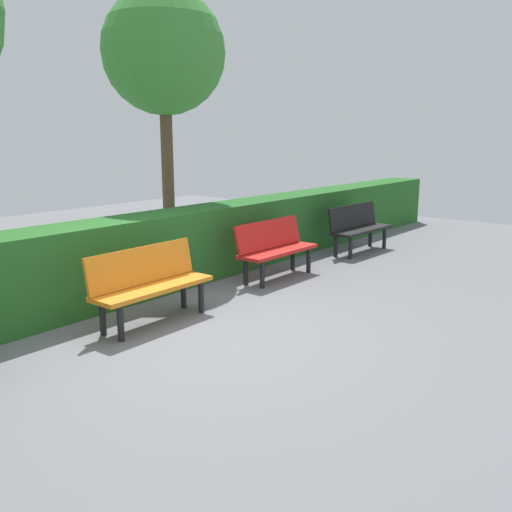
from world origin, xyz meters
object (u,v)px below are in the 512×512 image
at_px(bench_red, 275,246).
at_px(tree_near, 164,54).
at_px(bench_black, 358,226).
at_px(bench_orange, 149,281).

xyz_separation_m(bench_red, tree_near, (0.10, -2.17, 2.89)).
xyz_separation_m(bench_black, bench_red, (2.46, -0.06, -0.00)).
distance_m(bench_black, bench_orange, 4.97).
distance_m(bench_red, tree_near, 3.62).
height_order(bench_orange, tree_near, tree_near).
distance_m(bench_orange, tree_near, 4.39).
bearing_deg(bench_orange, bench_red, -178.23).
bearing_deg(bench_black, tree_near, -38.88).
xyz_separation_m(bench_red, bench_orange, (2.51, 0.10, 0.00)).
bearing_deg(tree_near, bench_red, 92.71).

